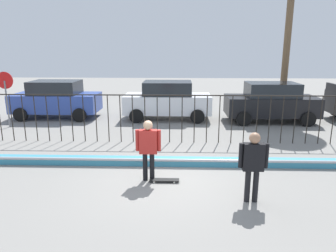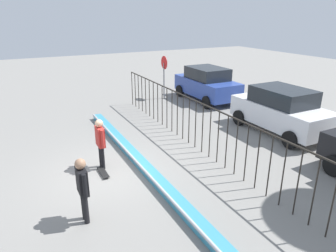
{
  "view_description": "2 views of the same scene",
  "coord_description": "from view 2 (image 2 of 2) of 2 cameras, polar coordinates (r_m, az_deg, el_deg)",
  "views": [
    {
      "loc": [
        0.34,
        -7.97,
        3.51
      ],
      "look_at": [
        -0.01,
        2.08,
        1.0
      ],
      "focal_mm": 33.49,
      "sensor_mm": 36.0,
      "label": 1
    },
    {
      "loc": [
        8.53,
        -2.24,
        4.78
      ],
      "look_at": [
        -0.05,
        2.18,
        1.22
      ],
      "focal_mm": 32.73,
      "sensor_mm": 36.0,
      "label": 2
    }
  ],
  "objects": [
    {
      "name": "ground_plane",
      "position": [
        10.03,
        -11.12,
        -8.65
      ],
      "size": [
        60.0,
        60.0,
        0.0
      ],
      "primitive_type": "plane",
      "color": "gray"
    },
    {
      "name": "bowl_coping_ledge",
      "position": [
        10.28,
        -5.16,
        -6.81
      ],
      "size": [
        11.0,
        0.4,
        0.27
      ],
      "color": "teal",
      "rests_on": "ground"
    },
    {
      "name": "perimeter_fence",
      "position": [
        10.93,
        6.49,
        0.57
      ],
      "size": [
        14.04,
        0.04,
        1.83
      ],
      "color": "black",
      "rests_on": "ground"
    },
    {
      "name": "skateboarder",
      "position": [
        9.99,
        -12.49,
        -2.46
      ],
      "size": [
        0.68,
        0.25,
        1.67
      ],
      "rotation": [
        0.0,
        0.0,
        0.56
      ],
      "color": "black",
      "rests_on": "ground"
    },
    {
      "name": "skateboard",
      "position": [
        10.0,
        -11.99,
        -8.43
      ],
      "size": [
        0.8,
        0.2,
        0.07
      ],
      "rotation": [
        0.0,
        0.0,
        0.33
      ],
      "color": "black",
      "rests_on": "ground"
    },
    {
      "name": "camera_operator",
      "position": [
        7.57,
        -15.64,
        -10.48
      ],
      "size": [
        0.68,
        0.25,
        1.68
      ],
      "rotation": [
        0.0,
        0.0,
        2.46
      ],
      "color": "black",
      "rests_on": "ground"
    },
    {
      "name": "parked_car_blue",
      "position": [
        17.98,
        7.24,
        7.85
      ],
      "size": [
        4.3,
        2.12,
        1.9
      ],
      "rotation": [
        0.0,
        0.0,
        0.03
      ],
      "color": "#2D479E",
      "rests_on": "ground"
    },
    {
      "name": "parked_car_white",
      "position": [
        13.72,
        20.31,
        2.83
      ],
      "size": [
        4.3,
        2.12,
        1.9
      ],
      "rotation": [
        0.0,
        0.0,
        0.08
      ],
      "color": "silver",
      "rests_on": "ground"
    },
    {
      "name": "stop_sign",
      "position": [
        18.05,
        -0.74,
        10.13
      ],
      "size": [
        0.76,
        0.07,
        2.5
      ],
      "color": "slate",
      "rests_on": "ground"
    }
  ]
}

